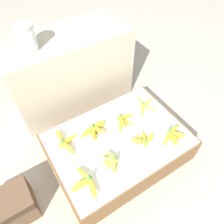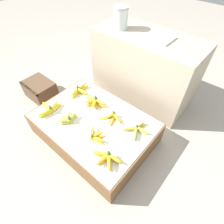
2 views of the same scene
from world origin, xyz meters
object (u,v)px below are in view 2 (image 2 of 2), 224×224
object	(u,v)px
banana_bunch_front_right	(107,158)
banana_bunch_middle_midleft	(95,101)
foam_tray_white	(161,38)
banana_bunch_middle_right	(137,129)
glass_jar	(121,18)
banana_bunch_front_midleft	(69,119)
banana_bunch_middle_left	(79,90)
banana_bunch_front_left	(49,109)
banana_bunch_middle_midright	(112,117)
banana_bunch_front_midright	(95,136)
wooden_crate	(40,90)

from	to	relation	value
banana_bunch_front_right	banana_bunch_middle_midleft	size ratio (longest dim) A/B	0.95
banana_bunch_front_right	foam_tray_white	world-z (taller)	foam_tray_white
banana_bunch_middle_right	glass_jar	distance (m)	1.07
banana_bunch_front_midleft	banana_bunch_middle_midleft	size ratio (longest dim) A/B	0.76
banana_bunch_front_midleft	banana_bunch_middle_left	bearing A→B (deg)	123.39
banana_bunch_middle_right	banana_bunch_front_midleft	bearing A→B (deg)	-150.18
banana_bunch_middle_left	banana_bunch_front_right	bearing A→B (deg)	-28.19
banana_bunch_front_left	banana_bunch_middle_midright	xyz separation A→B (m)	(0.51, 0.31, -0.01)
banana_bunch_front_right	banana_bunch_middle_right	distance (m)	0.36
banana_bunch_front_left	banana_bunch_middle_midleft	bearing A→B (deg)	53.44
banana_bunch_front_left	banana_bunch_front_midleft	xyz separation A→B (m)	(0.23, 0.04, -0.00)
banana_bunch_front_midright	banana_bunch_middle_midleft	distance (m)	0.39
banana_bunch_front_midright	banana_bunch_middle_midright	bearing A→B (deg)	95.22
wooden_crate	banana_bunch_middle_midleft	distance (m)	0.80
banana_bunch_middle_left	banana_bunch_front_left	bearing A→B (deg)	-91.95
banana_bunch_front_midleft	banana_bunch_middle_midright	world-z (taller)	banana_bunch_front_midleft
banana_bunch_front_midleft	banana_bunch_middle_right	bearing A→B (deg)	29.82
banana_bunch_middle_left	glass_jar	world-z (taller)	glass_jar
foam_tray_white	banana_bunch_middle_midleft	bearing A→B (deg)	-110.26
banana_bunch_front_left	banana_bunch_middle_left	xyz separation A→B (m)	(0.01, 0.36, -0.00)
banana_bunch_front_left	banana_bunch_middle_right	distance (m)	0.82
banana_bunch_front_left	banana_bunch_front_midright	world-z (taller)	banana_bunch_front_left
banana_bunch_middle_left	banana_bunch_middle_right	xyz separation A→B (m)	(0.74, -0.03, -0.01)
banana_bunch_middle_left	foam_tray_white	distance (m)	0.92
banana_bunch_middle_midleft	foam_tray_white	xyz separation A→B (m)	(0.24, 0.66, 0.46)
banana_bunch_front_right	banana_bunch_middle_midleft	world-z (taller)	banana_bunch_middle_midleft
glass_jar	wooden_crate	bearing A→B (deg)	-128.09
glass_jar	banana_bunch_middle_left	bearing A→B (deg)	-95.92
wooden_crate	banana_bunch_middle_midright	xyz separation A→B (m)	(1.02, 0.12, 0.17)
wooden_crate	banana_bunch_front_right	world-z (taller)	banana_bunch_front_right
wooden_crate	glass_jar	bearing A→B (deg)	51.91
banana_bunch_middle_midright	glass_jar	size ratio (longest dim) A/B	1.08
banana_bunch_middle_midleft	banana_bunch_middle_right	world-z (taller)	banana_bunch_middle_midleft
glass_jar	banana_bunch_middle_midright	bearing A→B (deg)	-55.53
banana_bunch_front_left	banana_bunch_middle_midleft	world-z (taller)	banana_bunch_middle_midleft
banana_bunch_front_right	banana_bunch_middle_midright	xyz separation A→B (m)	(-0.23, 0.33, -0.01)
banana_bunch_middle_right	foam_tray_white	world-z (taller)	foam_tray_white
banana_bunch_middle_midleft	wooden_crate	bearing A→B (deg)	-168.74
banana_bunch_front_midright	banana_bunch_middle_right	world-z (taller)	banana_bunch_front_midright
banana_bunch_front_midright	banana_bunch_middle_left	size ratio (longest dim) A/B	0.73
banana_bunch_front_right	glass_jar	world-z (taller)	glass_jar
glass_jar	foam_tray_white	distance (m)	0.44
banana_bunch_front_left	banana_bunch_middle_midright	world-z (taller)	banana_bunch_front_left
banana_bunch_middle_midright	banana_bunch_front_midright	bearing A→B (deg)	-84.78
wooden_crate	banana_bunch_middle_midleft	size ratio (longest dim) A/B	1.44
banana_bunch_middle_midright	glass_jar	world-z (taller)	glass_jar
banana_bunch_middle_midright	banana_bunch_middle_right	world-z (taller)	banana_bunch_middle_midright
banana_bunch_front_left	banana_bunch_middle_midright	size ratio (longest dim) A/B	1.25
wooden_crate	banana_bunch_middle_left	xyz separation A→B (m)	(0.53, 0.18, 0.17)
banana_bunch_front_midright	banana_bunch_middle_midright	world-z (taller)	banana_bunch_middle_midright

